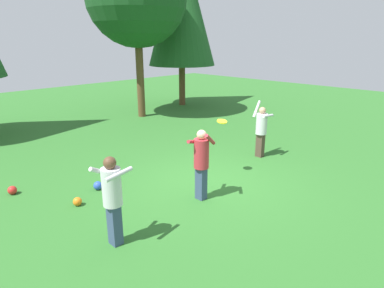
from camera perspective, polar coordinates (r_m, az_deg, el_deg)
The scene contains 9 objects.
ground_plane at distance 8.53m, azimuth 2.78°, elevation -6.93°, with size 40.00×40.00×0.00m, color #2D6B28.
person_thrower at distance 10.38m, azimuth 11.89°, elevation 2.78°, with size 0.56×0.50×1.75m.
person_catcher at distance 7.41m, azimuth 1.63°, elevation -2.59°, with size 0.69×0.65×1.66m.
person_bystander at distance 5.94m, azimuth -13.62°, elevation -8.36°, with size 0.64×0.57×1.68m.
frisbee at distance 8.58m, azimuth 5.21°, elevation 3.91°, with size 0.32×0.32×0.08m.
ball_red at distance 9.04m, azimuth -28.63°, elevation -7.02°, with size 0.21×0.21×0.21m, color red.
ball_blue at distance 8.50m, azimuth -15.97°, elevation -6.92°, with size 0.21×0.21×0.21m, color blue.
ball_orange at distance 7.88m, azimuth -19.19°, elevation -9.37°, with size 0.20×0.20×0.20m, color orange.
tree_far_right at distance 18.44m, azimuth -1.86°, elevation 23.25°, with size 3.55×3.55×8.49m.
Camera 1 is at (-5.80, -5.13, 3.57)m, focal length 30.87 mm.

